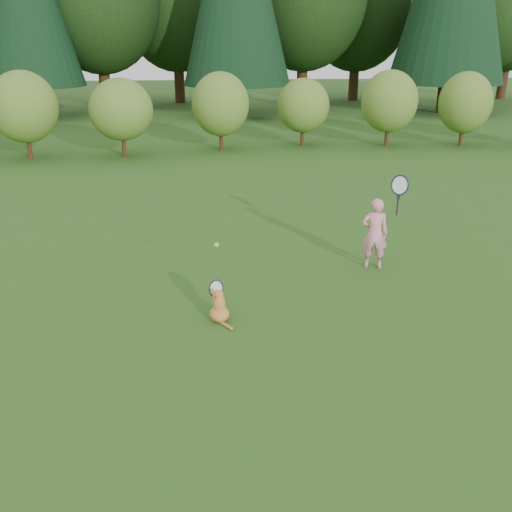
{
  "coord_description": "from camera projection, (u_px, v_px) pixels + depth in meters",
  "views": [
    {
      "loc": [
        -0.63,
        -6.91,
        3.66
      ],
      "look_at": [
        0.2,
        0.8,
        0.7
      ],
      "focal_mm": 40.0,
      "sensor_mm": 36.0,
      "label": 1
    }
  ],
  "objects": [
    {
      "name": "cat",
      "position": [
        219.0,
        304.0,
        7.85
      ],
      "size": [
        0.36,
        0.63,
        0.63
      ],
      "rotation": [
        0.0,
        0.0,
        0.12
      ],
      "color": "#B95A23",
      "rests_on": "ground"
    },
    {
      "name": "child",
      "position": [
        375.0,
        232.0,
        9.53
      ],
      "size": [
        0.71,
        0.48,
        1.82
      ],
      "rotation": [
        0.0,
        0.0,
        2.89
      ],
      "color": "pink",
      "rests_on": "ground"
    },
    {
      "name": "ground",
      "position": [
        248.0,
        325.0,
        7.78
      ],
      "size": [
        100.0,
        100.0,
        0.0
      ],
      "primitive_type": "plane",
      "color": "#2F5718",
      "rests_on": "ground"
    },
    {
      "name": "tennis_ball",
      "position": [
        216.0,
        245.0,
        8.29
      ],
      "size": [
        0.07,
        0.07,
        0.07
      ],
      "color": "#D7EB1B",
      "rests_on": "ground"
    },
    {
      "name": "shrub_row",
      "position": [
        212.0,
        110.0,
        19.36
      ],
      "size": [
        28.0,
        3.0,
        2.8
      ],
      "primitive_type": null,
      "color": "#557424",
      "rests_on": "ground"
    }
  ]
}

